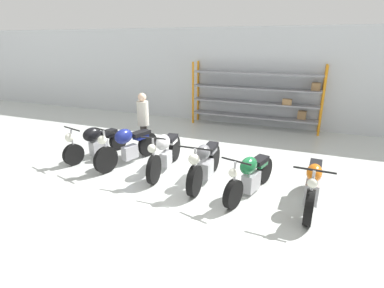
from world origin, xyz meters
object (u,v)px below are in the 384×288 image
at_px(motorcycle_green, 250,175).
at_px(motorcycle_orange, 313,185).
at_px(motorcycle_white, 165,151).
at_px(motorcycle_black, 96,142).
at_px(motorcycle_blue, 127,145).
at_px(person_browsing, 143,119).
at_px(motorcycle_grey, 205,163).
at_px(shelving_rack, 258,96).

distance_m(motorcycle_green, motorcycle_orange, 1.22).
height_order(motorcycle_white, motorcycle_green, motorcycle_white).
bearing_deg(motorcycle_white, motorcycle_black, -99.88).
height_order(motorcycle_blue, person_browsing, person_browsing).
bearing_deg(motorcycle_orange, motorcycle_grey, -92.56).
bearing_deg(motorcycle_grey, motorcycle_black, -97.53).
distance_m(motorcycle_white, motorcycle_grey, 1.15).
distance_m(motorcycle_black, motorcycle_orange, 5.68).
bearing_deg(shelving_rack, motorcycle_white, -105.91).
relative_size(motorcycle_blue, motorcycle_green, 1.06).
bearing_deg(person_browsing, motorcycle_white, 131.97).
xyz_separation_m(motorcycle_black, motorcycle_orange, (5.65, -0.59, -0.01)).
distance_m(motorcycle_black, motorcycle_white, 2.22).
xyz_separation_m(motorcycle_blue, motorcycle_white, (1.11, -0.05, -0.01)).
xyz_separation_m(motorcycle_green, person_browsing, (-3.32, 1.30, 0.61)).
xyz_separation_m(shelving_rack, motorcycle_orange, (2.04, -5.32, -0.76)).
distance_m(motorcycle_black, motorcycle_blue, 1.11).
bearing_deg(person_browsing, motorcycle_orange, 154.42).
xyz_separation_m(motorcycle_black, motorcycle_grey, (3.34, -0.37, 0.01)).
bearing_deg(motorcycle_grey, person_browsing, -117.75).
bearing_deg(motorcycle_orange, person_browsing, -103.52).
bearing_deg(person_browsing, shelving_rack, -131.26).
height_order(motorcycle_black, motorcycle_white, motorcycle_white).
bearing_deg(motorcycle_black, motorcycle_white, 101.82).
bearing_deg(person_browsing, motorcycle_black, 24.72).
distance_m(motorcycle_grey, motorcycle_orange, 2.31).
xyz_separation_m(shelving_rack, motorcycle_green, (0.82, -5.30, -0.77)).
height_order(motorcycle_orange, person_browsing, person_browsing).
relative_size(motorcycle_white, motorcycle_grey, 1.05).
xyz_separation_m(motorcycle_white, motorcycle_orange, (3.43, -0.44, -0.08)).
xyz_separation_m(motorcycle_grey, person_browsing, (-2.23, 1.11, 0.58)).
bearing_deg(shelving_rack, motorcycle_black, -127.28).
bearing_deg(motorcycle_blue, motorcycle_black, -79.88).
bearing_deg(motorcycle_blue, motorcycle_orange, 98.66).
distance_m(shelving_rack, motorcycle_white, 5.12).
bearing_deg(motorcycle_black, person_browsing, 139.48).
height_order(motorcycle_blue, motorcycle_orange, motorcycle_blue).
xyz_separation_m(shelving_rack, motorcycle_black, (-3.61, -4.74, -0.75)).
xyz_separation_m(motorcycle_orange, person_browsing, (-4.54, 1.33, 0.60)).
distance_m(motorcycle_black, person_browsing, 1.46).
distance_m(shelving_rack, motorcycle_blue, 5.48).
bearing_deg(motorcycle_black, shelving_rack, 158.25).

